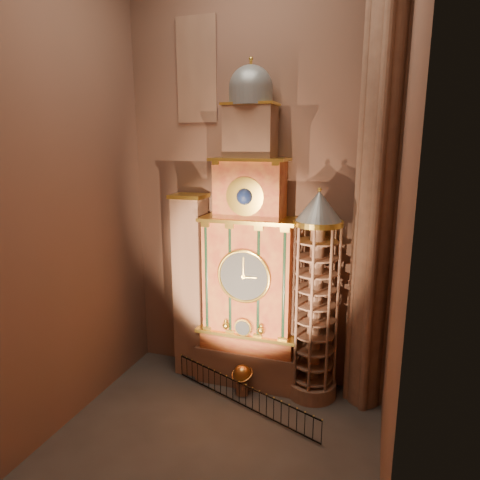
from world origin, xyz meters
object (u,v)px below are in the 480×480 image
(stair_turret, at_px, (315,299))
(astronomical_clock, at_px, (250,264))
(portrait_tower, at_px, (191,285))
(celestial_globe, at_px, (242,377))
(iron_railing, at_px, (242,395))

(stair_turret, bearing_deg, astronomical_clock, 175.70)
(astronomical_clock, distance_m, stair_turret, 3.78)
(portrait_tower, distance_m, celestial_globe, 5.61)
(stair_turret, bearing_deg, portrait_tower, 177.67)
(celestial_globe, xyz_separation_m, iron_railing, (0.36, -1.03, -0.33))
(stair_turret, bearing_deg, iron_railing, -144.50)
(astronomical_clock, relative_size, portrait_tower, 1.64)
(iron_railing, bearing_deg, astronomical_clock, 99.67)
(portrait_tower, bearing_deg, stair_turret, -2.33)
(astronomical_clock, distance_m, portrait_tower, 3.73)
(stair_turret, height_order, celestial_globe, stair_turret)
(astronomical_clock, relative_size, celestial_globe, 10.20)
(astronomical_clock, bearing_deg, iron_railing, -80.33)
(portrait_tower, relative_size, iron_railing, 1.23)
(astronomical_clock, relative_size, iron_railing, 2.02)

